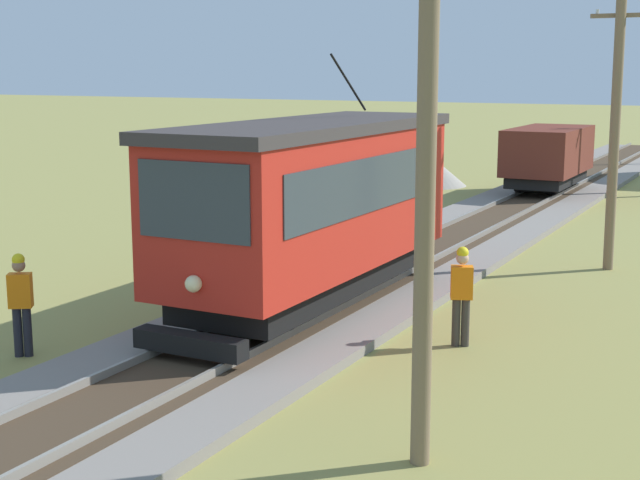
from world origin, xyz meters
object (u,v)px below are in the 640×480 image
at_px(track_worker, 21,300).
at_px(second_worker, 462,292).
at_px(utility_pole_mid, 615,124).
at_px(gravel_pile, 430,171).
at_px(utility_pole_near_tram, 426,145).
at_px(red_tram, 312,205).
at_px(freight_car, 548,156).

xyz_separation_m(track_worker, second_worker, (6.40, 3.99, 0.00)).
height_order(utility_pole_mid, gravel_pile, utility_pole_mid).
height_order(utility_pole_near_tram, utility_pole_mid, utility_pole_near_tram).
bearing_deg(utility_pole_mid, track_worker, -123.19).
height_order(red_tram, freight_car, red_tram).
xyz_separation_m(utility_pole_mid, gravel_pile, (-9.66, 13.53, -2.90)).
bearing_deg(freight_car, utility_pole_near_tram, -79.73).
distance_m(freight_car, utility_pole_near_tram, 25.33).
distance_m(gravel_pile, track_worker, 25.15).
bearing_deg(gravel_pile, red_tram, -75.73).
xyz_separation_m(freight_car, utility_pole_near_tram, (4.50, -24.82, 2.38)).
bearing_deg(gravel_pile, track_worker, -85.17).
bearing_deg(utility_pole_mid, freight_car, 109.97).
xyz_separation_m(red_tram, utility_pole_mid, (4.50, 6.79, 1.33)).
bearing_deg(utility_pole_mid, gravel_pile, 125.53).
relative_size(utility_pole_near_tram, second_worker, 4.30).
xyz_separation_m(red_tram, gravel_pile, (-5.16, 20.31, -1.57)).
xyz_separation_m(utility_pole_near_tram, utility_pole_mid, (0.00, 12.43, -0.42)).
xyz_separation_m(red_tram, track_worker, (-3.05, -4.74, -1.21)).
bearing_deg(track_worker, second_worker, 88.81).
bearing_deg(utility_pole_near_tram, red_tram, 128.52).
bearing_deg(track_worker, freight_car, 139.60).
xyz_separation_m(freight_car, track_worker, (-3.05, -23.91, -0.57)).
distance_m(freight_car, utility_pole_mid, 13.32).
bearing_deg(gravel_pile, utility_pole_near_tram, -69.59).
bearing_deg(gravel_pile, freight_car, -12.52).
xyz_separation_m(utility_pole_near_tram, gravel_pile, (-9.66, 25.96, -3.32)).
distance_m(utility_pole_near_tram, gravel_pile, 27.90).
height_order(red_tram, track_worker, red_tram).
bearing_deg(utility_pole_mid, second_worker, -98.66).
bearing_deg(track_worker, gravel_pile, 151.69).
distance_m(red_tram, track_worker, 5.77).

